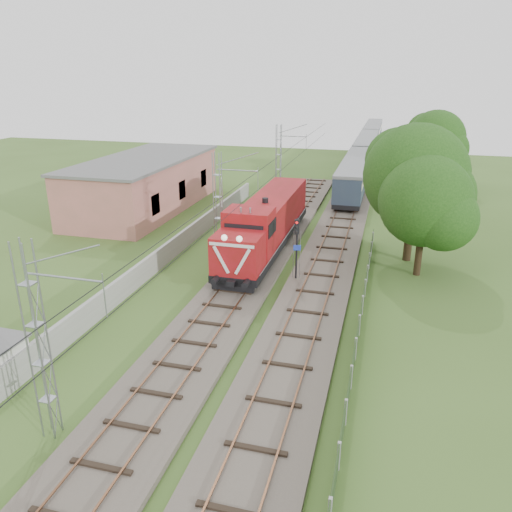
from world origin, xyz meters
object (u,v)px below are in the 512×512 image
(coach_rake, at_px, (366,147))
(relay_hut, at_px, (1,360))
(signal_post, at_px, (297,239))
(locomotive, at_px, (267,223))

(coach_rake, xyz_separation_m, relay_hut, (-12.40, -63.32, -1.33))
(signal_post, distance_m, relay_hut, 18.22)
(signal_post, height_order, relay_hut, signal_post)
(locomotive, distance_m, relay_hut, 21.47)
(signal_post, relative_size, relay_hut, 2.13)
(signal_post, bearing_deg, locomotive, 121.38)
(coach_rake, xyz_separation_m, signal_post, (-1.60, -48.78, 0.68))
(coach_rake, bearing_deg, locomotive, -96.60)
(locomotive, height_order, relay_hut, locomotive)
(coach_rake, distance_m, signal_post, 48.81)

